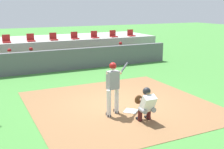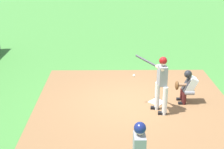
# 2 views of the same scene
# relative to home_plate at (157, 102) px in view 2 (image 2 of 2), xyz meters

# --- Properties ---
(ground_plane) EXTENTS (80.00, 80.00, 0.00)m
(ground_plane) POSITION_rel_home_plate_xyz_m (0.00, 0.80, -0.02)
(ground_plane) COLOR #428438
(dirt_infield) EXTENTS (6.40, 6.40, 0.01)m
(dirt_infield) POSITION_rel_home_plate_xyz_m (0.00, 0.80, -0.02)
(dirt_infield) COLOR olive
(dirt_infield) RESTS_ON ground
(home_plate) EXTENTS (0.62, 0.62, 0.02)m
(home_plate) POSITION_rel_home_plate_xyz_m (0.00, 0.00, 0.00)
(home_plate) COLOR white
(home_plate) RESTS_ON dirt_infield
(batter_at_plate) EXTENTS (1.22, 0.91, 1.80)m
(batter_at_plate) POSITION_rel_home_plate_xyz_m (-0.67, 0.02, 1.01)
(batter_at_plate) COLOR silver
(batter_at_plate) RESTS_ON ground
(catcher_crouched) EXTENTS (0.48, 2.10, 1.13)m
(catcher_crouched) POSITION_rel_home_plate_xyz_m (-0.00, -0.94, 0.59)
(catcher_crouched) COLOR gray
(catcher_crouched) RESTS_ON ground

